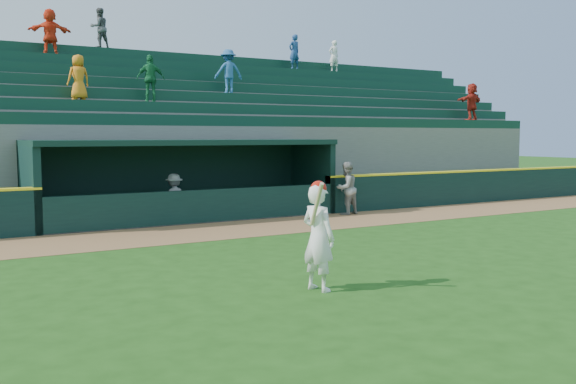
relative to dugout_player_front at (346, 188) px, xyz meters
name	(u,v)px	position (x,y,z in m)	size (l,w,h in m)	color
ground	(327,260)	(-4.89, -6.04, -0.87)	(120.00, 120.00, 0.00)	#1D4912
warning_track	(226,230)	(-4.89, -1.14, -0.86)	(40.00, 3.00, 0.01)	olive
field_wall_right	(490,186)	(7.36, 0.51, -0.27)	(15.50, 0.30, 1.20)	black
wall_stripe_right	(491,170)	(7.36, 0.51, 0.36)	(15.50, 0.32, 0.06)	yellow
dugout_player_front	(346,188)	(0.00, 0.00, 0.00)	(0.84, 0.66, 1.73)	gray
dugout_player_inside	(174,197)	(-5.44, 1.33, -0.14)	(0.93, 0.54, 1.44)	#A1A09B
dugout	(183,175)	(-4.89, 1.96, 0.49)	(9.40, 2.80, 2.46)	slate
stands	(137,140)	(-4.91, 6.53, 1.54)	(34.50, 6.25, 7.51)	slate
batter_at_plate	(318,236)	(-6.53, -8.16, 0.06)	(0.58, 0.85, 1.86)	white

